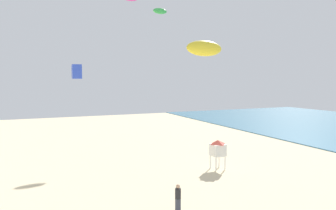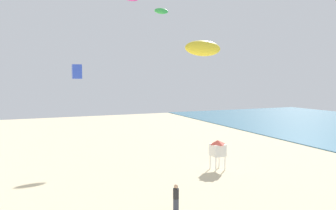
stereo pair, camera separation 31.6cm
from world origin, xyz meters
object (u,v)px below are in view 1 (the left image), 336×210
Objects in this scene: kite_flyer at (178,197)px; lifeguard_stand at (218,148)px; kite_blue_box at (77,72)px; kite_green_parafoil at (160,11)px; kite_yellow_parafoil at (204,48)px.

lifeguard_stand is at bearing -8.80° from kite_flyer.
kite_flyer is at bearing -69.43° from kite_blue_box.
kite_yellow_parafoil is (-5.54, -21.08, -7.42)m from kite_green_parafoil.
kite_yellow_parafoil is (6.84, -9.30, 1.28)m from kite_blue_box.
kite_green_parafoil is (12.38, 11.78, 8.70)m from kite_blue_box.
lifeguard_stand is at bearing 47.66° from kite_yellow_parafoil.
kite_green_parafoil reaches higher than kite_flyer.
kite_yellow_parafoil is (2.69, 1.75, 8.72)m from kite_flyer.
kite_blue_box is at bearing 59.20° from kite_flyer.
lifeguard_stand is 1.00× the size of kite_yellow_parafoil.
kite_green_parafoil reaches higher than kite_blue_box.
kite_blue_box is at bearing 146.72° from lifeguard_stand.
kite_flyer is at bearing -146.76° from lifeguard_stand.
kite_blue_box is (-10.90, 4.84, 6.52)m from lifeguard_stand.
kite_green_parafoil is 0.77× the size of kite_yellow_parafoil.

